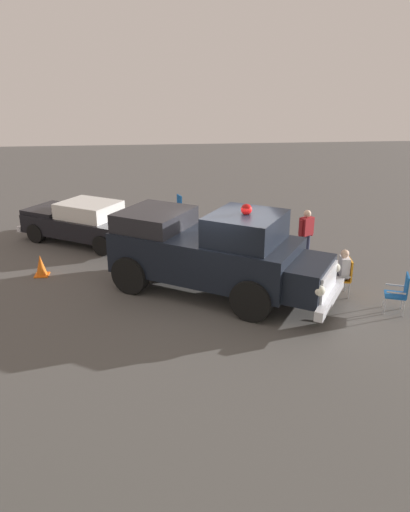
% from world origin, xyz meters
% --- Properties ---
extents(ground_plane, '(60.00, 60.00, 0.00)m').
position_xyz_m(ground_plane, '(0.00, 0.00, 0.00)').
color(ground_plane, '#514F4C').
extents(vintage_fire_truck, '(6.18, 5.04, 2.59)m').
position_xyz_m(vintage_fire_truck, '(-0.36, 0.44, 1.20)').
color(vintage_fire_truck, black).
rests_on(vintage_fire_truck, ground).
extents(classic_hot_rod, '(4.67, 3.91, 1.46)m').
position_xyz_m(classic_hot_rod, '(-4.40, 5.20, 0.75)').
color(classic_hot_rod, black).
rests_on(classic_hot_rod, ground).
extents(lawn_chair_near_truck, '(0.57, 0.58, 1.02)m').
position_xyz_m(lawn_chair_near_truck, '(3.12, -0.08, 0.59)').
color(lawn_chair_near_truck, '#B7BABF').
rests_on(lawn_chair_near_truck, ground).
extents(lawn_chair_by_car, '(0.64, 0.64, 1.02)m').
position_xyz_m(lawn_chair_by_car, '(4.11, -1.21, 0.59)').
color(lawn_chair_by_car, '#B7BABF').
rests_on(lawn_chair_by_car, ground).
extents(lawn_chair_spare, '(0.63, 0.63, 1.02)m').
position_xyz_m(lawn_chair_spare, '(-0.98, 7.54, 0.59)').
color(lawn_chair_spare, '#B7BABF').
rests_on(lawn_chair_spare, ground).
extents(spectator_seated, '(0.58, 0.45, 1.29)m').
position_xyz_m(spectator_seated, '(2.99, -0.06, 0.70)').
color(spectator_seated, '#383842').
rests_on(spectator_seated, ground).
extents(spectator_standing, '(0.59, 0.45, 1.68)m').
position_xyz_m(spectator_standing, '(2.81, 2.49, 0.96)').
color(spectator_standing, '#2D334C').
rests_on(spectator_standing, ground).
extents(traffic_cone, '(0.40, 0.40, 0.64)m').
position_xyz_m(traffic_cone, '(-5.24, 2.14, 0.31)').
color(traffic_cone, orange).
rests_on(traffic_cone, ground).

